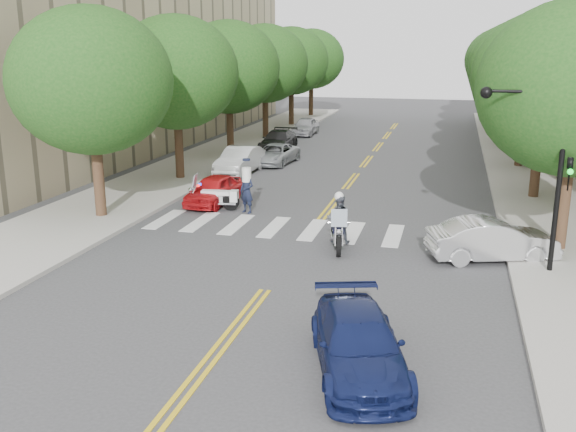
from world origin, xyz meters
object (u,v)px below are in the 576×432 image
(motorcycle_parked, at_px, (216,198))
(sedan_blue, at_px, (359,344))
(convertible, at_px, (492,240))
(officer_standing, at_px, (247,191))
(motorcycle_police, at_px, (339,223))

(motorcycle_parked, relative_size, sedan_blue, 0.54)
(convertible, bearing_deg, motorcycle_parked, 51.75)
(motorcycle_parked, xyz_separation_m, sedan_blue, (8.02, -12.61, 0.11))
(motorcycle_parked, height_order, officer_standing, officer_standing)
(motorcycle_parked, bearing_deg, convertible, -117.01)
(officer_standing, xyz_separation_m, sedan_blue, (6.59, -12.48, -0.29))
(motorcycle_police, relative_size, motorcycle_parked, 1.03)
(motorcycle_parked, relative_size, officer_standing, 1.29)
(motorcycle_police, xyz_separation_m, convertible, (5.16, -0.06, -0.21))
(sedan_blue, bearing_deg, motorcycle_parked, 105.27)
(convertible, height_order, sedan_blue, convertible)
(officer_standing, bearing_deg, convertible, 3.08)
(officer_standing, relative_size, sedan_blue, 0.42)
(motorcycle_police, relative_size, convertible, 0.59)
(motorcycle_parked, bearing_deg, sedan_blue, -154.80)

